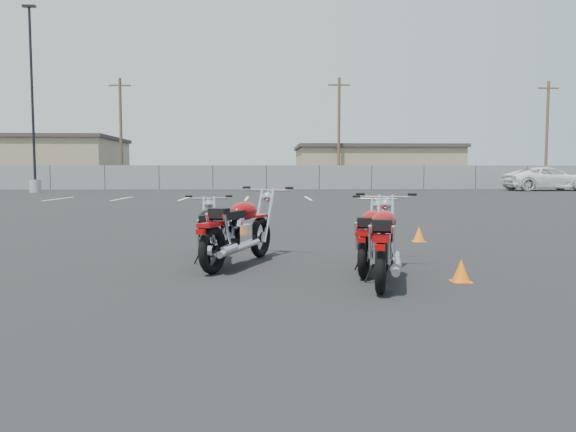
{
  "coord_description": "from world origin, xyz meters",
  "views": [
    {
      "loc": [
        -0.13,
        -7.31,
        1.27
      ],
      "look_at": [
        0.2,
        0.6,
        0.65
      ],
      "focal_mm": 35.0,
      "sensor_mm": 36.0,
      "label": 1
    }
  ],
  "objects_px": {
    "motorcycle_front_red": "(239,230)",
    "motorcycle_third_red": "(371,237)",
    "motorcycle_second_black": "(208,233)",
    "motorcycle_rear_red": "(384,243)",
    "white_van": "(548,172)"
  },
  "relations": [
    {
      "from": "motorcycle_third_red",
      "to": "white_van",
      "type": "relative_size",
      "value": 0.28
    },
    {
      "from": "motorcycle_rear_red",
      "to": "white_van",
      "type": "bearing_deg",
      "value": 60.18
    },
    {
      "from": "motorcycle_front_red",
      "to": "motorcycle_third_red",
      "type": "xyz_separation_m",
      "value": [
        1.73,
        -0.43,
        -0.05
      ]
    },
    {
      "from": "motorcycle_second_black",
      "to": "white_van",
      "type": "xyz_separation_m",
      "value": [
        20.49,
        30.49,
        0.86
      ]
    },
    {
      "from": "motorcycle_second_black",
      "to": "motorcycle_front_red",
      "type": "bearing_deg",
      "value": -26.99
    },
    {
      "from": "motorcycle_rear_red",
      "to": "white_van",
      "type": "xyz_separation_m",
      "value": [
        18.32,
        31.97,
        0.83
      ]
    },
    {
      "from": "motorcycle_front_red",
      "to": "motorcycle_rear_red",
      "type": "xyz_separation_m",
      "value": [
        1.73,
        -1.25,
        -0.03
      ]
    },
    {
      "from": "motorcycle_third_red",
      "to": "motorcycle_second_black",
      "type": "bearing_deg",
      "value": 163.28
    },
    {
      "from": "motorcycle_third_red",
      "to": "white_van",
      "type": "distance_m",
      "value": 36.14
    },
    {
      "from": "white_van",
      "to": "motorcycle_front_red",
      "type": "bearing_deg",
      "value": 144.15
    },
    {
      "from": "white_van",
      "to": "motorcycle_second_black",
      "type": "bearing_deg",
      "value": 143.39
    },
    {
      "from": "motorcycle_second_black",
      "to": "motorcycle_third_red",
      "type": "bearing_deg",
      "value": -16.72
    },
    {
      "from": "motorcycle_second_black",
      "to": "motorcycle_rear_red",
      "type": "relative_size",
      "value": 0.92
    },
    {
      "from": "motorcycle_front_red",
      "to": "motorcycle_second_black",
      "type": "relative_size",
      "value": 1.12
    },
    {
      "from": "motorcycle_second_black",
      "to": "motorcycle_third_red",
      "type": "distance_m",
      "value": 2.27
    }
  ]
}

